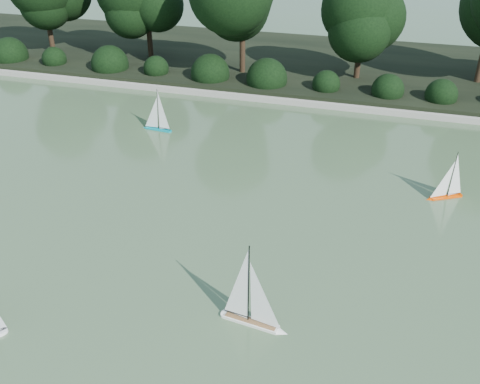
{
  "coord_description": "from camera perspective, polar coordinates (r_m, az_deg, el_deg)",
  "views": [
    {
      "loc": [
        2.29,
        -7.16,
        6.11
      ],
      "look_at": [
        -0.4,
        1.87,
        0.7
      ],
      "focal_mm": 40.0,
      "sensor_mm": 36.0,
      "label": 1
    }
  ],
  "objects": [
    {
      "name": "ground",
      "position": [
        9.69,
        -0.92,
        -9.23
      ],
      "size": [
        80.0,
        80.0,
        0.0
      ],
      "primitive_type": "plane",
      "color": "#2E4429",
      "rests_on": "ground"
    },
    {
      "name": "pond_coping",
      "position": [
        17.4,
        8.09,
        9.33
      ],
      "size": [
        40.0,
        0.35,
        0.18
      ],
      "primitive_type": "cube",
      "color": "gray",
      "rests_on": "ground"
    },
    {
      "name": "far_bank",
      "position": [
        21.15,
        9.95,
        13.07
      ],
      "size": [
        40.0,
        8.0,
        0.3
      ],
      "primitive_type": "cube",
      "color": "black",
      "rests_on": "ground"
    },
    {
      "name": "tree_line",
      "position": [
        18.95,
        13.82,
        18.53
      ],
      "size": [
        26.31,
        3.93,
        4.39
      ],
      "color": "black",
      "rests_on": "ground"
    },
    {
      "name": "shrub_hedge",
      "position": [
        18.12,
        8.65,
        11.34
      ],
      "size": [
        29.1,
        1.1,
        1.1
      ],
      "color": "black",
      "rests_on": "ground"
    },
    {
      "name": "sailboat_white_b",
      "position": [
        8.67,
        1.69,
        -12.76
      ],
      "size": [
        1.17,
        0.33,
        1.59
      ],
      "color": "white",
      "rests_on": "ground"
    },
    {
      "name": "sailboat_orange",
      "position": [
        12.79,
        20.97,
        0.16
      ],
      "size": [
        0.84,
        0.54,
        1.23
      ],
      "color": "#FF4600",
      "rests_on": "ground"
    },
    {
      "name": "sailboat_teal",
      "position": [
        15.63,
        -9.01,
        7.28
      ],
      "size": [
        0.95,
        0.24,
        1.3
      ],
      "color": "#028696",
      "rests_on": "ground"
    }
  ]
}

